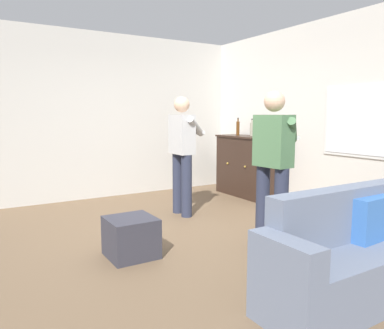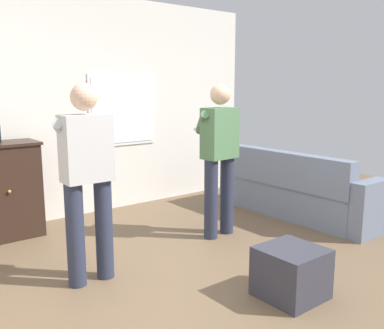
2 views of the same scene
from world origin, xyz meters
name	(u,v)px [view 1 (image 1 of 2)]	position (x,y,z in m)	size (l,w,h in m)	color
ground	(168,240)	(0.00, 0.00, 0.00)	(10.40, 10.40, 0.00)	brown
wall_back_with_window	(329,117)	(0.01, 2.66, 1.40)	(5.20, 0.15, 2.80)	silver
wall_side_left	(94,116)	(-2.66, 0.00, 1.40)	(0.12, 5.20, 2.80)	beige
couch	(374,253)	(1.97, 0.85, 0.33)	(0.57, 2.24, 0.86)	slate
sideboard_cabinet	(246,166)	(-1.40, 2.30, 0.53)	(1.26, 0.49, 1.06)	black
bottle_wine_green	(238,128)	(-1.64, 2.29, 1.19)	(0.06, 0.06, 0.31)	#593314
bottle_liquor_amber	(252,129)	(-1.32, 2.34, 1.19)	(0.07, 0.07, 0.30)	gray
bottle_spirits_clear	(255,130)	(-1.17, 2.29, 1.17)	(0.07, 0.07, 0.28)	black
ottoman	(131,237)	(0.23, -0.54, 0.20)	(0.47, 0.47, 0.40)	#33333D
person_standing_left	(183,150)	(-0.89, 0.71, 0.94)	(0.56, 0.48, 1.68)	#282D42
person_standing_right	(273,161)	(0.74, 0.90, 0.94)	(0.56, 0.49, 1.68)	#282D42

